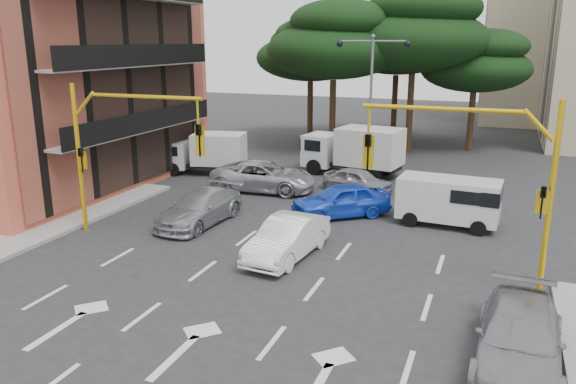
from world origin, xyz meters
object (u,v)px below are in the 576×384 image
at_px(box_truck_b, 353,151).
at_px(van_white, 448,202).
at_px(signal_mast_left, 114,140).
at_px(box_truck_a, 205,154).
at_px(street_lamp_center, 371,80).
at_px(car_silver_parked, 519,338).
at_px(signal_mast_right, 488,168).
at_px(car_silver_wagon, 200,208).
at_px(car_blue_compact, 341,200).
at_px(car_white_hatch, 287,238).
at_px(car_silver_cross_a, 264,176).
at_px(car_silver_cross_b, 358,180).

bearing_deg(box_truck_b, van_white, -131.85).
bearing_deg(signal_mast_left, box_truck_a, 101.51).
height_order(street_lamp_center, car_silver_parked, street_lamp_center).
height_order(signal_mast_right, van_white, signal_mast_right).
bearing_deg(box_truck_a, car_silver_wagon, -165.57).
distance_m(signal_mast_left, car_silver_parked, 15.67).
relative_size(car_blue_compact, box_truck_a, 0.90).
bearing_deg(box_truck_b, box_truck_a, 117.32).
distance_m(car_white_hatch, car_silver_wagon, 5.38).
xyz_separation_m(box_truck_a, box_truck_b, (8.19, 2.72, 0.21)).
distance_m(car_blue_compact, car_silver_wagon, 6.20).
bearing_deg(car_blue_compact, signal_mast_left, -91.24).
height_order(car_silver_wagon, box_truck_a, box_truck_a).
xyz_separation_m(street_lamp_center, car_silver_parked, (7.93, -18.30, -4.72)).
bearing_deg(car_white_hatch, signal_mast_right, 3.83).
xyz_separation_m(car_blue_compact, car_silver_cross_a, (-4.94, 2.86, 0.01)).
bearing_deg(box_truck_a, car_silver_cross_a, -129.13).
xyz_separation_m(signal_mast_right, box_truck_b, (-7.62, 13.51, -2.47)).
relative_size(car_blue_compact, box_truck_b, 0.77).
relative_size(car_white_hatch, car_silver_wagon, 0.91).
height_order(signal_mast_left, box_truck_a, signal_mast_left).
height_order(street_lamp_center, car_blue_compact, street_lamp_center).
relative_size(car_blue_compact, car_silver_cross_b, 1.20).
distance_m(signal_mast_right, car_blue_compact, 8.86).
bearing_deg(box_truck_b, signal_mast_right, -141.66).
distance_m(signal_mast_right, box_truck_b, 15.71).
distance_m(car_silver_cross_b, van_white, 6.21).
relative_size(car_white_hatch, car_silver_cross_b, 1.20).
distance_m(car_blue_compact, box_truck_a, 11.01).
xyz_separation_m(car_silver_wagon, car_silver_cross_a, (0.41, 5.97, 0.06)).
height_order(signal_mast_right, box_truck_b, signal_mast_right).
bearing_deg(street_lamp_center, car_silver_cross_a, -127.44).
height_order(signal_mast_right, car_silver_cross_a, signal_mast_right).
bearing_deg(signal_mast_left, signal_mast_right, 0.00).
distance_m(street_lamp_center, box_truck_a, 10.45).
bearing_deg(car_silver_cross_b, car_silver_wagon, 159.12).
relative_size(car_silver_cross_a, box_truck_b, 0.95).
bearing_deg(street_lamp_center, box_truck_b, -148.45).
height_order(signal_mast_right, box_truck_a, signal_mast_right).
distance_m(car_white_hatch, car_blue_compact, 5.39).
distance_m(signal_mast_right, van_white, 6.89).
distance_m(car_silver_wagon, box_truck_b, 11.68).
distance_m(car_white_hatch, car_silver_cross_a, 9.37).
height_order(car_white_hatch, car_silver_parked, car_white_hatch).
bearing_deg(car_blue_compact, signal_mast_right, 9.35).
height_order(signal_mast_right, car_silver_parked, signal_mast_right).
bearing_deg(car_blue_compact, car_white_hatch, -43.08).
relative_size(car_white_hatch, car_silver_parked, 0.91).
bearing_deg(car_silver_cross_a, car_silver_cross_b, -76.54).
xyz_separation_m(street_lamp_center, car_white_hatch, (0.23, -13.77, -4.70)).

